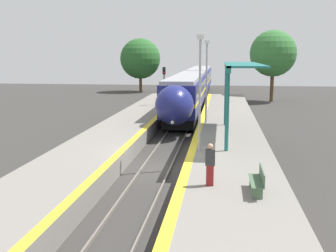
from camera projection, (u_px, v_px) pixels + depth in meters
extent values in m
plane|color=#383533|center=(156.00, 170.00, 21.54)|extent=(120.00, 120.00, 0.00)
cube|color=slate|center=(142.00, 168.00, 21.62)|extent=(0.08, 90.00, 0.15)
cube|color=slate|center=(170.00, 169.00, 21.44)|extent=(0.08, 90.00, 0.15)
cube|color=black|center=(188.00, 109.00, 40.71)|extent=(2.46, 19.07, 0.86)
cube|color=navy|center=(188.00, 100.00, 40.56)|extent=(2.79, 20.73, 0.88)
cube|color=yellow|center=(188.00, 93.00, 40.46)|extent=(2.80, 20.73, 0.30)
cube|color=navy|center=(188.00, 85.00, 40.32)|extent=(2.79, 20.73, 1.34)
cube|color=black|center=(188.00, 86.00, 40.33)|extent=(2.82, 19.07, 0.74)
cube|color=#9E9EA3|center=(188.00, 76.00, 40.19)|extent=(2.51, 20.73, 0.30)
cylinder|color=black|center=(171.00, 123.00, 33.47)|extent=(0.12, 0.92, 0.92)
cylinder|color=black|center=(189.00, 123.00, 33.29)|extent=(0.12, 0.92, 0.92)
cylinder|color=black|center=(174.00, 119.00, 35.62)|extent=(0.12, 0.92, 0.92)
cylinder|color=black|center=(191.00, 119.00, 35.44)|extent=(0.12, 0.92, 0.92)
cylinder|color=black|center=(185.00, 104.00, 46.04)|extent=(0.12, 0.92, 0.92)
cylinder|color=black|center=(198.00, 104.00, 45.86)|extent=(0.12, 0.92, 0.92)
cylinder|color=black|center=(187.00, 102.00, 48.19)|extent=(0.12, 0.92, 0.92)
cylinder|color=black|center=(199.00, 102.00, 48.01)|extent=(0.12, 0.92, 0.92)
ellipsoid|color=navy|center=(174.00, 105.00, 29.21)|extent=(2.68, 3.31, 2.78)
ellipsoid|color=black|center=(174.00, 99.00, 28.73)|extent=(1.95, 1.93, 1.41)
sphere|color=#F9F4CC|center=(172.00, 122.00, 28.16)|extent=(0.24, 0.24, 0.24)
cube|color=black|center=(199.00, 90.00, 61.76)|extent=(2.46, 19.07, 0.86)
cube|color=navy|center=(200.00, 84.00, 61.62)|extent=(2.79, 20.73, 0.88)
cube|color=yellow|center=(200.00, 80.00, 61.52)|extent=(2.80, 20.73, 0.30)
cube|color=navy|center=(200.00, 74.00, 61.38)|extent=(2.79, 20.73, 1.34)
cube|color=black|center=(200.00, 75.00, 61.39)|extent=(2.82, 19.07, 0.74)
cube|color=#9E9EA3|center=(200.00, 69.00, 61.24)|extent=(2.51, 20.73, 0.30)
cylinder|color=black|center=(191.00, 96.00, 54.53)|extent=(0.12, 0.92, 0.92)
cylinder|color=black|center=(202.00, 96.00, 54.35)|extent=(0.12, 0.92, 0.92)
cylinder|color=black|center=(192.00, 95.00, 56.68)|extent=(0.12, 0.92, 0.92)
cylinder|color=black|center=(203.00, 95.00, 56.50)|extent=(0.12, 0.92, 0.92)
cylinder|color=black|center=(197.00, 88.00, 67.10)|extent=(0.12, 0.92, 0.92)
cylinder|color=black|center=(206.00, 89.00, 66.92)|extent=(0.12, 0.92, 0.92)
cylinder|color=black|center=(198.00, 87.00, 69.25)|extent=(0.12, 0.92, 0.92)
cylinder|color=black|center=(206.00, 87.00, 69.07)|extent=(0.12, 0.92, 0.92)
cube|color=gray|center=(230.00, 163.00, 20.99)|extent=(4.28, 64.00, 0.95)
cube|color=yellow|center=(191.00, 152.00, 21.15)|extent=(0.40, 64.00, 0.01)
cube|color=gray|center=(89.00, 158.00, 21.90)|extent=(3.86, 64.00, 0.95)
cube|color=yellow|center=(122.00, 150.00, 21.60)|extent=(0.40, 64.00, 0.01)
cube|color=#4C6B4C|center=(257.00, 193.00, 14.32)|extent=(0.36, 0.06, 0.42)
cube|color=#4C6B4C|center=(254.00, 181.00, 15.64)|extent=(0.36, 0.06, 0.42)
cube|color=#4C6B4C|center=(256.00, 181.00, 14.95)|extent=(0.44, 1.80, 0.03)
cube|color=#4C6B4C|center=(262.00, 175.00, 14.88)|extent=(0.04, 1.80, 0.44)
cube|color=maroon|center=(210.00, 175.00, 15.79)|extent=(0.28, 0.20, 0.78)
cube|color=#333338|center=(210.00, 157.00, 15.68)|extent=(0.36, 0.22, 0.62)
sphere|color=tan|center=(210.00, 146.00, 15.61)|extent=(0.21, 0.21, 0.21)
cylinder|color=#59595E|center=(164.00, 95.00, 41.04)|extent=(0.14, 0.14, 3.92)
cube|color=black|center=(164.00, 71.00, 40.66)|extent=(0.28, 0.20, 0.70)
sphere|color=black|center=(164.00, 69.00, 40.52)|extent=(0.14, 0.14, 0.14)
sphere|color=red|center=(164.00, 73.00, 40.58)|extent=(0.14, 0.14, 0.14)
cylinder|color=#9E9EA3|center=(200.00, 96.00, 21.10)|extent=(0.12, 0.12, 5.60)
cube|color=silver|center=(201.00, 37.00, 20.61)|extent=(0.36, 0.20, 0.24)
cylinder|color=#9E9EA3|center=(206.00, 84.00, 29.87)|extent=(0.12, 0.12, 5.60)
cube|color=silver|center=(207.00, 42.00, 29.38)|extent=(0.36, 0.20, 0.24)
cylinder|color=#1E6B66|center=(227.00, 111.00, 21.21)|extent=(0.20, 0.20, 4.08)
cylinder|color=#1E6B66|center=(226.00, 96.00, 29.12)|extent=(0.20, 0.20, 4.08)
cube|color=#1E6B66|center=(227.00, 66.00, 24.81)|extent=(0.24, 11.09, 0.36)
cube|color=#1E6B66|center=(243.00, 64.00, 24.67)|extent=(2.00, 11.09, 0.10)
cylinder|color=brown|center=(141.00, 83.00, 66.26)|extent=(0.44, 0.44, 2.67)
sphere|color=#286028|center=(140.00, 59.00, 65.61)|extent=(6.27, 6.27, 6.27)
cylinder|color=brown|center=(272.00, 87.00, 52.24)|extent=(0.44, 0.44, 3.67)
sphere|color=#337033|center=(273.00, 53.00, 51.55)|extent=(5.68, 5.68, 5.68)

